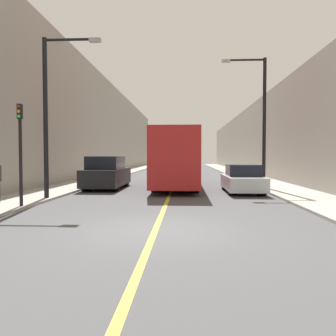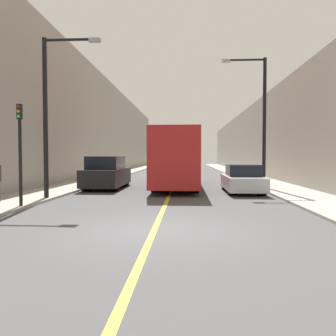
{
  "view_description": "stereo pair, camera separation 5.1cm",
  "coord_description": "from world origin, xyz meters",
  "px_view_note": "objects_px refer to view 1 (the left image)",
  "views": [
    {
      "loc": [
        0.79,
        -8.51,
        1.95
      ],
      "look_at": [
        -0.22,
        10.38,
        1.26
      ],
      "focal_mm": 35.0,
      "sensor_mm": 36.0,
      "label": 1
    },
    {
      "loc": [
        0.84,
        -8.51,
        1.95
      ],
      "look_at": [
        -0.22,
        10.38,
        1.26
      ],
      "focal_mm": 35.0,
      "sensor_mm": 36.0,
      "label": 2
    }
  ],
  "objects_px": {
    "car_right_near": "(243,180)",
    "parked_suv_left": "(107,174)",
    "street_lamp_left": "(51,106)",
    "bus": "(177,158)",
    "traffic_light": "(20,150)",
    "street_lamp_right": "(260,114)"
  },
  "relations": [
    {
      "from": "bus",
      "to": "traffic_light",
      "type": "distance_m",
      "value": 10.78
    },
    {
      "from": "bus",
      "to": "car_right_near",
      "type": "relative_size",
      "value": 2.62
    },
    {
      "from": "parked_suv_left",
      "to": "traffic_light",
      "type": "xyz_separation_m",
      "value": [
        -1.34,
        -7.66,
        1.27
      ]
    },
    {
      "from": "parked_suv_left",
      "to": "car_right_near",
      "type": "xyz_separation_m",
      "value": [
        7.77,
        -1.79,
        -0.22
      ]
    },
    {
      "from": "traffic_light",
      "to": "bus",
      "type": "bearing_deg",
      "value": 59.2
    },
    {
      "from": "car_right_near",
      "to": "traffic_light",
      "type": "xyz_separation_m",
      "value": [
        -9.1,
        -5.87,
        1.49
      ]
    },
    {
      "from": "car_right_near",
      "to": "parked_suv_left",
      "type": "bearing_deg",
      "value": 167.05
    },
    {
      "from": "street_lamp_right",
      "to": "car_right_near",
      "type": "bearing_deg",
      "value": -125.98
    },
    {
      "from": "bus",
      "to": "parked_suv_left",
      "type": "relative_size",
      "value": 2.29
    },
    {
      "from": "car_right_near",
      "to": "traffic_light",
      "type": "distance_m",
      "value": 10.93
    },
    {
      "from": "bus",
      "to": "street_lamp_right",
      "type": "xyz_separation_m",
      "value": [
        4.9,
        -1.57,
        2.57
      ]
    },
    {
      "from": "traffic_light",
      "to": "street_lamp_right",
      "type": "bearing_deg",
      "value": 36.41
    },
    {
      "from": "car_right_near",
      "to": "street_lamp_right",
      "type": "relative_size",
      "value": 0.57
    },
    {
      "from": "street_lamp_left",
      "to": "traffic_light",
      "type": "distance_m",
      "value": 3.14
    },
    {
      "from": "parked_suv_left",
      "to": "street_lamp_left",
      "type": "bearing_deg",
      "value": -102.9
    },
    {
      "from": "parked_suv_left",
      "to": "traffic_light",
      "type": "distance_m",
      "value": 7.88
    },
    {
      "from": "bus",
      "to": "traffic_light",
      "type": "height_order",
      "value": "traffic_light"
    },
    {
      "from": "street_lamp_left",
      "to": "street_lamp_right",
      "type": "distance_m",
      "value": 11.54
    },
    {
      "from": "car_right_near",
      "to": "street_lamp_left",
      "type": "bearing_deg",
      "value": -159.02
    },
    {
      "from": "parked_suv_left",
      "to": "car_right_near",
      "type": "distance_m",
      "value": 7.97
    },
    {
      "from": "bus",
      "to": "street_lamp_left",
      "type": "xyz_separation_m",
      "value": [
        -5.38,
        -6.82,
        2.31
      ]
    },
    {
      "from": "parked_suv_left",
      "to": "traffic_light",
      "type": "relative_size",
      "value": 1.32
    }
  ]
}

